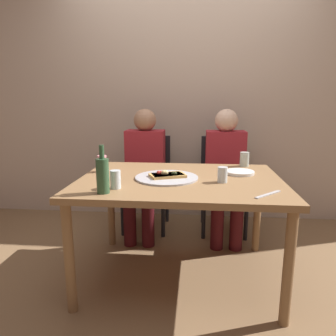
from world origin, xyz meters
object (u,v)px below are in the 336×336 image
pizza_slice_last (166,175)px  plate_stack (240,172)px  chair_right (224,178)px  dining_table (180,189)px  tumbler_near (244,159)px  soda_can (102,164)px  pizza_slice_extra (168,175)px  wine_bottle (103,175)px  guest_in_beanie (225,168)px  pizza_tray (167,177)px  table_knife (268,194)px  tumbler_far (222,175)px  wine_glass (115,179)px  chair_left (147,176)px  guest_in_sweater (144,166)px

pizza_slice_last → plate_stack: pizza_slice_last is taller
chair_right → dining_table: bearing=67.7°
tumbler_near → soda_can: bearing=-164.5°
tumbler_near → soda_can: (-1.07, -0.30, 0.00)m
pizza_slice_extra → wine_bottle: 0.51m
soda_can → guest_in_beanie: 1.15m
pizza_tray → pizza_slice_extra: 0.02m
pizza_slice_extra → table_knife: size_ratio=1.14×
pizza_slice_last → wine_bottle: size_ratio=0.92×
wine_bottle → tumbler_near: bearing=42.1°
dining_table → tumbler_far: 0.31m
pizza_tray → soda_can: bearing=162.7°
pizza_slice_last → wine_glass: (-0.28, -0.27, 0.03)m
dining_table → tumbler_far: (0.28, -0.08, 0.13)m
wine_glass → chair_right: size_ratio=0.12×
soda_can → guest_in_beanie: guest_in_beanie is taller
table_knife → guest_in_beanie: size_ratio=0.19×
wine_bottle → wine_glass: wine_bottle is taller
pizza_slice_extra → wine_glass: wine_glass is taller
wine_glass → table_knife: (0.88, -0.05, -0.05)m
soda_can → chair_left: 0.84m
pizza_slice_last → chair_right: chair_right is taller
chair_left → tumbler_near: bearing=151.4°
dining_table → wine_bottle: wine_bottle is taller
chair_left → guest_in_sweater: (-0.00, -0.15, 0.13)m
tumbler_far → chair_left: bearing=123.4°
pizza_tray → guest_in_beanie: (0.46, 0.77, -0.09)m
pizza_tray → plate_stack: plate_stack is taller
wine_bottle → guest_in_beanie: size_ratio=0.24×
wine_glass → table_knife: bearing=-3.3°
dining_table → tumbler_far: tumbler_far is taller
pizza_tray → soda_can: soda_can is taller
guest_in_sweater → guest_in_beanie: size_ratio=1.00×
pizza_slice_extra → wine_glass: (-0.29, -0.27, 0.03)m
chair_right → guest_in_sweater: size_ratio=0.77×
chair_right → wine_glass: bearing=58.0°
wine_glass → table_knife: wine_glass is taller
tumbler_far → wine_glass: (-0.65, -0.20, 0.01)m
pizza_slice_last → tumbler_far: (0.37, -0.07, 0.03)m
wine_glass → guest_in_sweater: 1.05m
wine_glass → tumbler_near: bearing=40.0°
guest_in_beanie → table_knife: bearing=97.2°
pizza_slice_extra → wine_glass: 0.40m
dining_table → pizza_tray: 0.12m
wine_bottle → tumbler_near: 1.22m
soda_can → plate_stack: size_ratio=0.59×
table_knife → soda_can: bearing=112.8°
chair_right → guest_in_sweater: bearing=11.4°
dining_table → table_knife: (0.51, -0.34, 0.08)m
table_knife → pizza_tray: bearing=108.2°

